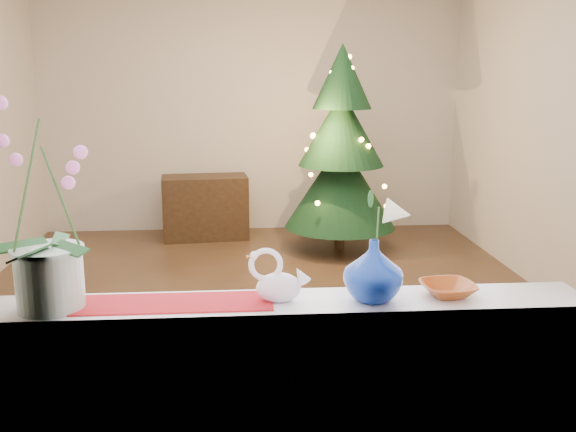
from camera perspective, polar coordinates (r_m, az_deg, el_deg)
The scene contains 15 objects.
ground at distance 4.83m, azimuth -2.45°, elevation -8.11°, with size 5.00×5.00×0.00m, color #372216.
wall_back at distance 7.02m, azimuth -3.25°, elevation 9.69°, with size 4.50×0.10×2.70m, color beige.
wall_front at distance 2.05m, azimuth -0.45°, elevation 2.54°, with size 4.50×0.10×2.70m, color beige.
wall_right at distance 5.12m, azimuth 23.71°, elevation 7.57°, with size 0.10×5.00×2.70m, color beige.
windowsill at distance 2.29m, azimuth -0.65°, elevation -8.03°, with size 2.20×0.26×0.04m, color white.
window_frame at distance 2.04m, azimuth -0.52°, elevation 12.39°, with size 2.22×0.06×1.60m, color white, non-canonical shape.
runner at distance 2.29m, azimuth -10.25°, elevation -7.62°, with size 0.70×0.20×0.01m, color maroon.
orchid_pot at distance 2.27m, azimuth -20.91°, elevation 0.81°, with size 0.24×0.24×0.71m, color beige, non-canonical shape.
swan at distance 2.25m, azimuth -0.83°, elevation -5.37°, with size 0.22×0.10×0.18m, color white, non-canonical shape.
blue_vase at distance 2.28m, azimuth 7.60°, elevation -4.41°, with size 0.24×0.24×0.25m, color navy.
lily at distance 2.22m, azimuth 7.77°, elevation 1.05°, with size 0.14×0.08×0.19m, color white, non-canonical shape.
paperweight at distance 2.29m, azimuth 7.11°, elevation -6.67°, with size 0.07×0.07×0.07m, color silver.
amber_dish at distance 2.40m, azimuth 14.03°, elevation -6.42°, with size 0.16×0.16×0.04m, color #923D12.
xmas_tree at distance 6.20m, azimuth 4.73°, elevation 5.94°, with size 1.08×1.08×1.98m, color #12321D, non-canonical shape.
side_table at distance 6.77m, azimuth -7.37°, elevation 0.78°, with size 0.88×0.44×0.66m, color black.
Camera 1 is at (-0.14, -4.51, 1.71)m, focal length 40.00 mm.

